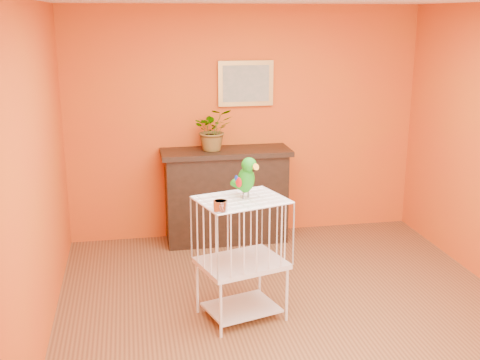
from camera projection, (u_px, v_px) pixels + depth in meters
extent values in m
plane|color=brown|center=(297.00, 323.00, 5.01)|extent=(4.50, 4.50, 0.00)
plane|color=#C63E12|center=(245.00, 123.00, 6.80)|extent=(4.00, 0.00, 4.00)
plane|color=#C63E12|center=(450.00, 305.00, 2.54)|extent=(4.00, 0.00, 4.00)
plane|color=#C63E12|center=(32.00, 186.00, 4.31)|extent=(0.00, 4.50, 4.50)
cube|color=black|center=(226.00, 198.00, 6.74)|extent=(1.33, 0.44, 1.00)
cube|color=black|center=(226.00, 152.00, 6.60)|extent=(1.42, 0.51, 0.06)
cube|color=black|center=(229.00, 203.00, 6.55)|extent=(0.93, 0.02, 0.50)
cube|color=maroon|center=(202.00, 210.00, 6.66)|extent=(0.06, 0.20, 0.31)
cube|color=#2D4E27|center=(210.00, 210.00, 6.68)|extent=(0.06, 0.20, 0.31)
cube|color=maroon|center=(219.00, 209.00, 6.70)|extent=(0.06, 0.20, 0.31)
cube|color=#2D4E27|center=(229.00, 209.00, 6.72)|extent=(0.06, 0.20, 0.31)
cube|color=maroon|center=(239.00, 208.00, 6.74)|extent=(0.06, 0.20, 0.31)
imported|color=#26722D|center=(213.00, 133.00, 6.56)|extent=(0.43, 0.48, 0.36)
cube|color=#B2873F|center=(246.00, 83.00, 6.65)|extent=(0.62, 0.03, 0.50)
cube|color=gray|center=(246.00, 84.00, 6.64)|extent=(0.52, 0.01, 0.40)
cube|color=silver|center=(241.00, 307.00, 5.11)|extent=(0.68, 0.59, 0.02)
cube|color=silver|center=(242.00, 263.00, 5.00)|extent=(0.80, 0.69, 0.04)
cube|color=silver|center=(242.00, 200.00, 4.85)|extent=(0.80, 0.69, 0.01)
cylinder|color=silver|center=(221.00, 311.00, 4.73)|extent=(0.02, 0.02, 0.47)
cylinder|color=silver|center=(287.00, 295.00, 5.00)|extent=(0.02, 0.02, 0.47)
cylinder|color=silver|center=(197.00, 287.00, 5.13)|extent=(0.02, 0.02, 0.47)
cylinder|color=silver|center=(260.00, 274.00, 5.40)|extent=(0.02, 0.02, 0.47)
cylinder|color=silver|center=(221.00, 206.00, 4.55)|extent=(0.11, 0.11, 0.08)
cylinder|color=#59544C|center=(243.00, 196.00, 4.87)|extent=(0.02, 0.02, 0.05)
cylinder|color=#59544C|center=(248.00, 194.00, 4.91)|extent=(0.02, 0.02, 0.05)
ellipsoid|color=#1A8010|center=(246.00, 180.00, 4.86)|extent=(0.21, 0.23, 0.25)
ellipsoid|color=#1A8010|center=(249.00, 165.00, 4.79)|extent=(0.17, 0.17, 0.12)
cone|color=orange|center=(254.00, 168.00, 4.75)|extent=(0.09, 0.10, 0.08)
cone|color=black|center=(253.00, 170.00, 4.77)|extent=(0.04, 0.04, 0.03)
sphere|color=black|center=(247.00, 165.00, 4.75)|extent=(0.02, 0.02, 0.02)
sphere|color=black|center=(255.00, 163.00, 4.80)|extent=(0.02, 0.02, 0.02)
ellipsoid|color=#A50C0C|center=(239.00, 182.00, 4.82)|extent=(0.06, 0.08, 0.09)
ellipsoid|color=navy|center=(251.00, 179.00, 4.91)|extent=(0.06, 0.08, 0.09)
cone|color=#1A8010|center=(239.00, 187.00, 4.94)|extent=(0.15, 0.19, 0.13)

